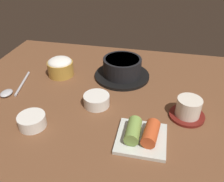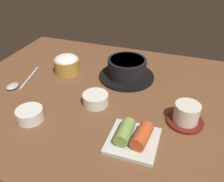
{
  "view_description": "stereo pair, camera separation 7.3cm",
  "coord_description": "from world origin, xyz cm",
  "views": [
    {
      "loc": [
        14.81,
        -61.27,
        45.57
      ],
      "look_at": [
        2.0,
        -2.0,
        5.0
      ],
      "focal_mm": 37.55,
      "sensor_mm": 36.0,
      "label": 1
    },
    {
      "loc": [
        21.82,
        -59.3,
        45.57
      ],
      "look_at": [
        2.0,
        -2.0,
        5.0
      ],
      "focal_mm": 37.55,
      "sensor_mm": 36.0,
      "label": 2
    }
  ],
  "objects": [
    {
      "name": "tea_cup_with_saucer",
      "position": [
        24.8,
        -6.04,
        4.83
      ],
      "size": [
        10.07,
        10.07,
        6.1
      ],
      "color": "maroon",
      "rests_on": "dining_table"
    },
    {
      "name": "kimchi_plate",
      "position": [
        13.08,
        -17.96,
        3.79
      ],
      "size": [
        12.5,
        12.5,
        4.63
      ],
      "color": "silver",
      "rests_on": "dining_table"
    },
    {
      "name": "rice_bowl",
      "position": [
        -19.7,
        9.03,
        5.55
      ],
      "size": [
        9.33,
        9.33,
        6.92
      ],
      "color": "#B78C38",
      "rests_on": "dining_table"
    },
    {
      "name": "stone_pot",
      "position": [
        2.62,
        12.46,
        5.42
      ],
      "size": [
        19.92,
        19.92,
        7.31
      ],
      "color": "black",
      "rests_on": "dining_table"
    },
    {
      "name": "banchan_cup_center",
      "position": [
        -1.91,
        -6.11,
        3.89
      ],
      "size": [
        7.89,
        7.89,
        3.52
      ],
      "color": "white",
      "rests_on": "dining_table"
    },
    {
      "name": "dining_table",
      "position": [
        0.0,
        0.0,
        1.0
      ],
      "size": [
        100.0,
        76.0,
        2.0
      ],
      "primitive_type": "cube",
      "color": "brown",
      "rests_on": "ground"
    },
    {
      "name": "side_bowl_near",
      "position": [
        -16.46,
        -18.91,
        3.85
      ],
      "size": [
        7.48,
        7.48,
        3.45
      ],
      "color": "white",
      "rests_on": "dining_table"
    },
    {
      "name": "spoon",
      "position": [
        -31.56,
        -4.74,
        2.62
      ],
      "size": [
        5.46,
        17.26,
        1.35
      ],
      "color": "#B7B7BC",
      "rests_on": "dining_table"
    }
  ]
}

